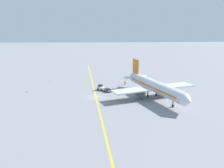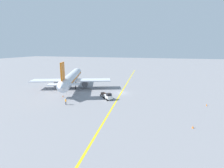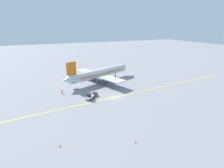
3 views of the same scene
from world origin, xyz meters
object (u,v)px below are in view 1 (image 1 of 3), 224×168
at_px(ground_crew_worker, 125,82).
at_px(traffic_cone_mid_apron, 139,88).
at_px(traffic_cone_near_nose, 27,92).
at_px(baggage_tug_white, 101,88).
at_px(airplane_at_gate, 155,87).
at_px(baggage_cart_trailing, 108,90).
at_px(traffic_cone_by_wingtip, 50,82).

distance_m(ground_crew_worker, traffic_cone_mid_apron, 7.83).
bearing_deg(traffic_cone_near_nose, baggage_tug_white, -175.83).
relative_size(airplane_at_gate, ground_crew_worker, 20.47).
distance_m(airplane_at_gate, baggage_cart_trailing, 16.88).
relative_size(ground_crew_worker, traffic_cone_near_nose, 3.05).
bearing_deg(traffic_cone_by_wingtip, ground_crew_worker, 170.00).
height_order(airplane_at_gate, traffic_cone_near_nose, airplane_at_gate).
height_order(baggage_tug_white, ground_crew_worker, baggage_tug_white).
relative_size(airplane_at_gate, traffic_cone_near_nose, 62.52).
distance_m(baggage_tug_white, traffic_cone_by_wingtip, 24.23).
relative_size(ground_crew_worker, traffic_cone_by_wingtip, 3.05).
bearing_deg(airplane_at_gate, traffic_cone_near_nose, -10.42).
relative_size(airplane_at_gate, baggage_tug_white, 10.67).
relative_size(baggage_cart_trailing, traffic_cone_mid_apron, 5.20).
bearing_deg(airplane_at_gate, traffic_cone_by_wingtip, -30.94).
bearing_deg(baggage_tug_white, baggage_cart_trailing, 132.69).
bearing_deg(baggage_tug_white, traffic_cone_by_wingtip, -31.95).
relative_size(airplane_at_gate, traffic_cone_by_wingtip, 62.52).
bearing_deg(baggage_cart_trailing, baggage_tug_white, -47.31).
bearing_deg(baggage_cart_trailing, traffic_cone_by_wingtip, -33.77).
bearing_deg(traffic_cone_near_nose, traffic_cone_by_wingtip, -109.66).
distance_m(ground_crew_worker, traffic_cone_near_nose, 36.21).
distance_m(baggage_cart_trailing, traffic_cone_near_nose, 28.05).
xyz_separation_m(baggage_cart_trailing, traffic_cone_by_wingtip, (22.79, -15.24, -0.49)).
bearing_deg(traffic_cone_mid_apron, traffic_cone_by_wingtip, -18.37).
distance_m(airplane_at_gate, traffic_cone_near_nose, 43.80).
distance_m(traffic_cone_mid_apron, traffic_cone_by_wingtip, 36.29).
distance_m(traffic_cone_near_nose, traffic_cone_mid_apron, 39.83).
bearing_deg(airplane_at_gate, ground_crew_worker, -65.28).
xyz_separation_m(airplane_at_gate, traffic_cone_mid_apron, (3.25, -11.15, -3.43)).
bearing_deg(baggage_cart_trailing, traffic_cone_near_nose, -1.11).
distance_m(baggage_tug_white, traffic_cone_mid_apron, 13.97).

